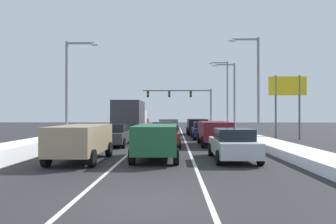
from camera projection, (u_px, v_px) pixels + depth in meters
ground_plane at (164, 142)px, 24.94m from camera, size 120.00×120.00×0.00m
lane_stripe_between_right_lane_and_center_lane at (184, 138)px, 29.16m from camera, size 0.14×46.80×0.01m
lane_stripe_between_center_lane_and_left_lane at (147, 138)px, 29.23m from camera, size 0.14×46.80×0.01m
snow_bank_right_shoulder at (242, 136)px, 29.06m from camera, size 1.97×46.80×0.46m
snow_bank_left_shoulder at (90, 134)px, 29.34m from camera, size 1.81×46.80×0.75m
sedan_silver_right_lane_nearest at (233, 144)px, 15.17m from camera, size 2.00×4.50×1.51m
suv_maroon_right_lane_second at (214, 131)px, 22.38m from camera, size 2.16×4.90×1.67m
sedan_navy_right_lane_third at (203, 130)px, 28.50m from camera, size 2.00×4.50×1.51m
suv_black_right_lane_fourth at (197, 125)px, 34.29m from camera, size 2.16×4.90×1.67m
suv_green_center_lane_nearest at (156, 138)px, 15.44m from camera, size 2.16×4.90×1.67m
sedan_red_center_lane_second at (166, 135)px, 21.73m from camera, size 2.00×4.50×1.51m
sedan_white_center_lane_third at (162, 131)px, 27.74m from camera, size 2.00×4.50×1.51m
suv_gray_center_lane_fourth at (169, 125)px, 34.85m from camera, size 2.16×4.90×1.67m
suv_tan_left_lane_nearest at (81, 139)px, 14.87m from camera, size 2.16×4.90×1.67m
sedan_charcoal_left_lane_second at (114, 135)px, 22.00m from camera, size 2.00×4.50×1.51m
box_truck_left_lane_third at (130, 117)px, 29.01m from camera, size 2.53×7.20×3.36m
suv_maroon_left_lane_fourth at (139, 124)px, 37.63m from camera, size 2.16×4.90×1.67m
traffic_light_gantry at (187, 98)px, 50.43m from camera, size 10.94×0.47×6.20m
street_lamp_right_near at (254, 79)px, 26.95m from camera, size 2.66×0.36×8.70m
street_lamp_right_mid at (231, 91)px, 35.46m from camera, size 2.66×0.36×7.89m
street_lamp_right_far at (225, 90)px, 43.96m from camera, size 2.66×0.36×9.49m
street_lamp_left_mid at (71, 82)px, 25.00m from camera, size 2.66×0.36×7.94m
roadside_sign_right at (288, 93)px, 27.00m from camera, size 3.20×0.16×5.50m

